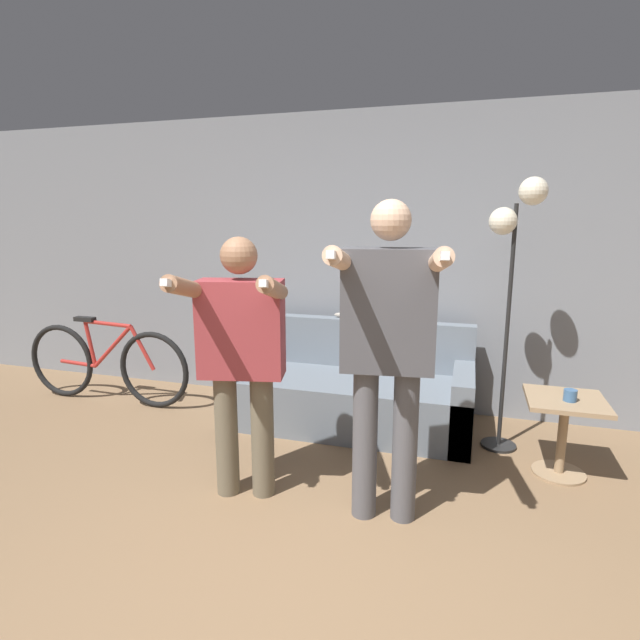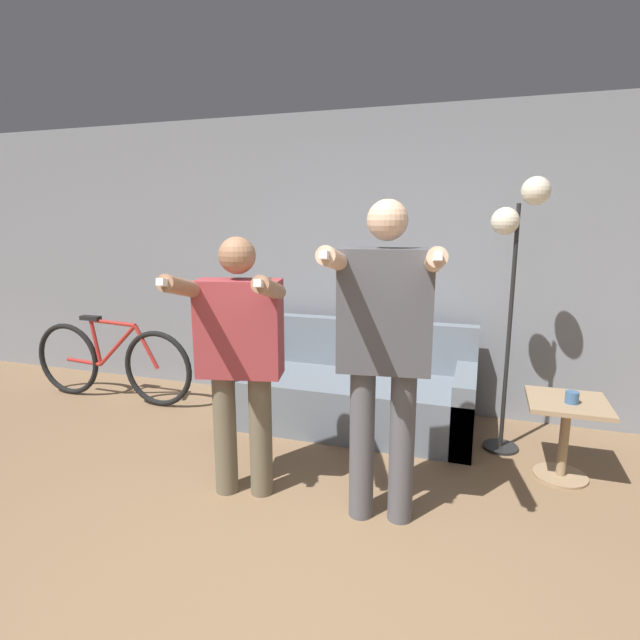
{
  "view_description": "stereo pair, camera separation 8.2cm",
  "coord_description": "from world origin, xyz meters",
  "px_view_note": "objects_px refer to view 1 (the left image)",
  "views": [
    {
      "loc": [
        0.63,
        -1.54,
        1.68
      ],
      "look_at": [
        -0.33,
        1.67,
        1.01
      ],
      "focal_mm": 28.0,
      "sensor_mm": 36.0,
      "label": 1
    },
    {
      "loc": [
        0.71,
        -1.51,
        1.68
      ],
      "look_at": [
        -0.33,
        1.67,
        1.01
      ],
      "focal_mm": 28.0,
      "sensor_mm": 36.0,
      "label": 2
    }
  ],
  "objects_px": {
    "cup": "(570,395)",
    "bicycle": "(106,364)",
    "person_left": "(241,350)",
    "person_right": "(388,340)",
    "floor_lamp": "(515,239)",
    "side_table": "(564,420)",
    "couch": "(348,392)",
    "cat": "(360,311)"
  },
  "relations": [
    {
      "from": "person_right",
      "to": "bicycle",
      "type": "xyz_separation_m",
      "value": [
        -2.79,
        1.11,
        -0.68
      ]
    },
    {
      "from": "couch",
      "to": "side_table",
      "type": "xyz_separation_m",
      "value": [
        1.56,
        -0.43,
        0.12
      ]
    },
    {
      "from": "person_left",
      "to": "bicycle",
      "type": "xyz_separation_m",
      "value": [
        -1.93,
        1.11,
        -0.56
      ]
    },
    {
      "from": "couch",
      "to": "person_left",
      "type": "relative_size",
      "value": 1.26
    },
    {
      "from": "couch",
      "to": "side_table",
      "type": "bearing_deg",
      "value": -15.4
    },
    {
      "from": "person_right",
      "to": "side_table",
      "type": "xyz_separation_m",
      "value": [
        1.05,
        0.84,
        -0.66
      ]
    },
    {
      "from": "floor_lamp",
      "to": "side_table",
      "type": "height_order",
      "value": "floor_lamp"
    },
    {
      "from": "cat",
      "to": "side_table",
      "type": "xyz_separation_m",
      "value": [
        1.54,
        -0.74,
        -0.52
      ]
    },
    {
      "from": "bicycle",
      "to": "cup",
      "type": "bearing_deg",
      "value": -4.7
    },
    {
      "from": "person_left",
      "to": "cup",
      "type": "relative_size",
      "value": 19.43
    },
    {
      "from": "floor_lamp",
      "to": "side_table",
      "type": "xyz_separation_m",
      "value": [
        0.36,
        -0.32,
        -1.16
      ]
    },
    {
      "from": "cat",
      "to": "cup",
      "type": "bearing_deg",
      "value": -26.81
    },
    {
      "from": "couch",
      "to": "person_right",
      "type": "distance_m",
      "value": 1.58
    },
    {
      "from": "person_left",
      "to": "cup",
      "type": "bearing_deg",
      "value": 9.6
    },
    {
      "from": "person_right",
      "to": "cup",
      "type": "height_order",
      "value": "person_right"
    },
    {
      "from": "cat",
      "to": "person_right",
      "type": "bearing_deg",
      "value": -72.76
    },
    {
      "from": "person_left",
      "to": "cat",
      "type": "xyz_separation_m",
      "value": [
        0.37,
        1.58,
        -0.02
      ]
    },
    {
      "from": "floor_lamp",
      "to": "cup",
      "type": "xyz_separation_m",
      "value": [
        0.37,
        -0.37,
        -0.98
      ]
    },
    {
      "from": "person_right",
      "to": "bicycle",
      "type": "height_order",
      "value": "person_right"
    },
    {
      "from": "cat",
      "to": "bicycle",
      "type": "distance_m",
      "value": 2.41
    },
    {
      "from": "couch",
      "to": "bicycle",
      "type": "bearing_deg",
      "value": -175.94
    },
    {
      "from": "person_right",
      "to": "side_table",
      "type": "distance_m",
      "value": 1.5
    },
    {
      "from": "person_left",
      "to": "bicycle",
      "type": "relative_size",
      "value": 0.92
    },
    {
      "from": "person_left",
      "to": "person_right",
      "type": "bearing_deg",
      "value": -12.66
    },
    {
      "from": "couch",
      "to": "bicycle",
      "type": "distance_m",
      "value": 2.28
    },
    {
      "from": "cup",
      "to": "bicycle",
      "type": "height_order",
      "value": "bicycle"
    },
    {
      "from": "person_left",
      "to": "person_right",
      "type": "xyz_separation_m",
      "value": [
        0.86,
        0.0,
        0.12
      ]
    },
    {
      "from": "cat",
      "to": "floor_lamp",
      "type": "height_order",
      "value": "floor_lamp"
    },
    {
      "from": "floor_lamp",
      "to": "person_left",
      "type": "bearing_deg",
      "value": -143.19
    },
    {
      "from": "cup",
      "to": "person_right",
      "type": "bearing_deg",
      "value": -143.36
    },
    {
      "from": "couch",
      "to": "cat",
      "type": "bearing_deg",
      "value": 85.44
    },
    {
      "from": "cup",
      "to": "side_table",
      "type": "bearing_deg",
      "value": 105.64
    },
    {
      "from": "person_right",
      "to": "bicycle",
      "type": "distance_m",
      "value": 3.08
    },
    {
      "from": "person_right",
      "to": "floor_lamp",
      "type": "xyz_separation_m",
      "value": [
        0.69,
        1.16,
        0.5
      ]
    },
    {
      "from": "couch",
      "to": "person_left",
      "type": "xyz_separation_m",
      "value": [
        -0.35,
        -1.27,
        0.66
      ]
    },
    {
      "from": "person_right",
      "to": "cat",
      "type": "distance_m",
      "value": 1.66
    },
    {
      "from": "floor_lamp",
      "to": "person_right",
      "type": "bearing_deg",
      "value": -120.72
    },
    {
      "from": "person_right",
      "to": "cup",
      "type": "relative_size",
      "value": 21.84
    },
    {
      "from": "cat",
      "to": "cup",
      "type": "relative_size",
      "value": 4.83
    },
    {
      "from": "person_left",
      "to": "cup",
      "type": "height_order",
      "value": "person_left"
    },
    {
      "from": "person_left",
      "to": "floor_lamp",
      "type": "bearing_deg",
      "value": 24.05
    },
    {
      "from": "person_right",
      "to": "floor_lamp",
      "type": "relative_size",
      "value": 0.91
    }
  ]
}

